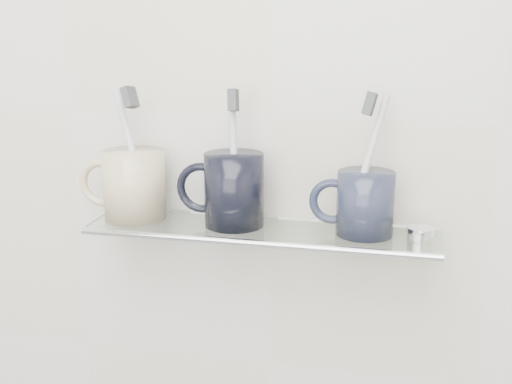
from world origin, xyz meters
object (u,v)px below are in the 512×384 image
(mug_center, at_px, (234,190))
(shelf_glass, at_px, (261,231))
(mug_left, at_px, (134,185))
(mug_right, at_px, (365,203))

(mug_center, bearing_deg, shelf_glass, -18.15)
(mug_left, relative_size, mug_right, 1.16)
(mug_right, bearing_deg, mug_left, -161.46)
(mug_left, height_order, mug_center, mug_center)
(shelf_glass, bearing_deg, mug_right, 1.97)
(mug_center, bearing_deg, mug_left, 168.83)
(mug_left, distance_m, mug_right, 0.34)
(mug_center, distance_m, mug_right, 0.19)
(mug_left, xyz_separation_m, mug_right, (0.34, 0.00, -0.01))
(mug_left, distance_m, mug_center, 0.15)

